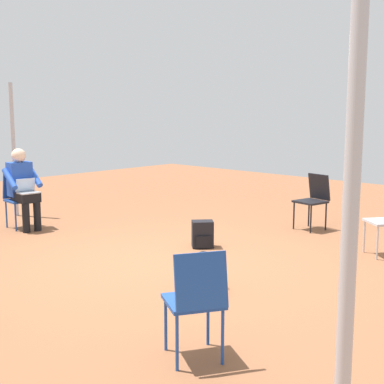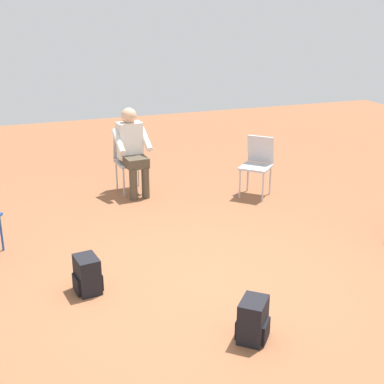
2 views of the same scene
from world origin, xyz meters
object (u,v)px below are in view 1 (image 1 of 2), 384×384
Objects in this scene: backpack_near_laptop_user at (203,274)px; backpack_by_empty_chair at (203,236)px; chair_west at (314,197)px; person_with_laptop at (23,185)px; chair_south at (19,196)px; chair_northeast at (196,297)px.

backpack_near_laptop_user is 1.69m from backpack_by_empty_chair.
person_with_laptop reaches higher than chair_west.
backpack_near_laptop_user is at bearing 92.11° from person_with_laptop.
backpack_near_laptop_user is (0.17, 3.89, -0.53)m from person_with_laptop.
chair_west is (-3.04, 3.41, 0.00)m from chair_south.
backpack_by_empty_chair is (-1.07, 2.75, -0.53)m from person_with_laptop.
backpack_by_empty_chair is at bearing 114.61° from chair_south.
chair_northeast is 4.74m from chair_west.
chair_west is at bearing 136.41° from chair_south.
chair_south is at bearing -70.06° from backpack_by_empty_chair.
chair_south and chair_west have the same top height.
chair_south is 4.08m from backpack_near_laptop_user.
chair_west is at bearing 166.05° from backpack_by_empty_chair.
person_with_laptop is (-1.38, -4.92, 0.20)m from chair_northeast.
chair_northeast is 1.00× the size of chair_south.
chair_northeast is 1.63m from backpack_near_laptop_user.
person_with_laptop is at bearing -92.56° from backpack_near_laptop_user.
person_with_laptop reaches higher than chair_northeast.
chair_northeast is at bearing 40.65° from backpack_near_laptop_user.
person_with_laptop is at bearing 104.48° from chair_northeast.
chair_south is 0.26m from person_with_laptop.
chair_northeast is at bearing 79.36° from chair_south.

